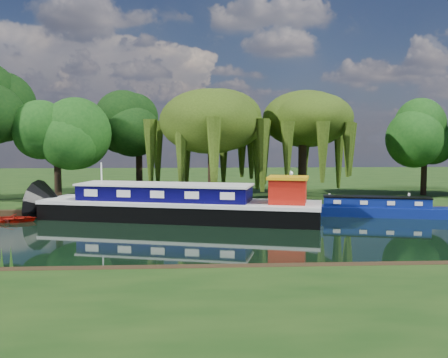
{
  "coord_description": "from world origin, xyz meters",
  "views": [
    {
      "loc": [
        -6.86,
        -27.59,
        5.46
      ],
      "look_at": [
        -4.96,
        5.52,
        2.8
      ],
      "focal_mm": 40.0,
      "sensor_mm": 36.0,
      "label": 1
    }
  ],
  "objects": [
    {
      "name": "dutch_barge",
      "position": [
        -7.8,
        5.98,
        0.99
      ],
      "size": [
        19.36,
        8.98,
        3.99
      ],
      "rotation": [
        0.0,
        0.0,
        -0.26
      ],
      "color": "black",
      "rests_on": "ground"
    },
    {
      "name": "ground",
      "position": [
        0.0,
        0.0,
        0.0
      ],
      "size": [
        120.0,
        120.0,
        0.0
      ],
      "primitive_type": "plane",
      "color": "black"
    },
    {
      "name": "lamppost",
      "position": [
        0.5,
        10.5,
        2.42
      ],
      "size": [
        0.36,
        0.36,
        2.56
      ],
      "color": "silver",
      "rests_on": "far_bank"
    },
    {
      "name": "willow_left",
      "position": [
        -5.5,
        12.99,
        6.7
      ],
      "size": [
        7.18,
        7.18,
        8.6
      ],
      "color": "black",
      "rests_on": "far_bank"
    },
    {
      "name": "red_dinghy",
      "position": [
        -18.87,
        5.83,
        0.0
      ],
      "size": [
        2.95,
        2.15,
        0.6
      ],
      "primitive_type": "imported",
      "rotation": [
        0.0,
        0.0,
        1.6
      ],
      "color": "#9F140B",
      "rests_on": "ground"
    },
    {
      "name": "mooring_posts",
      "position": [
        -0.5,
        8.4,
        0.95
      ],
      "size": [
        19.16,
        0.16,
        1.0
      ],
      "color": "silver",
      "rests_on": "far_bank"
    },
    {
      "name": "far_bank",
      "position": [
        0.0,
        34.0,
        0.23
      ],
      "size": [
        120.0,
        52.0,
        0.45
      ],
      "primitive_type": "cube",
      "color": "black",
      "rests_on": "ground"
    },
    {
      "name": "tree_far_left",
      "position": [
        -17.84,
        12.76,
        5.96
      ],
      "size": [
        4.99,
        4.99,
        8.04
      ],
      "color": "black",
      "rests_on": "far_bank"
    },
    {
      "name": "narrowboat",
      "position": [
        5.92,
        6.77,
        0.54
      ],
      "size": [
        10.51,
        4.11,
        1.52
      ],
      "rotation": [
        0.0,
        0.0,
        -0.24
      ],
      "color": "navy",
      "rests_on": "ground"
    },
    {
      "name": "tree_far_right",
      "position": [
        13.6,
        15.87,
        5.54
      ],
      "size": [
        4.52,
        4.52,
        7.39
      ],
      "color": "black",
      "rests_on": "far_bank"
    },
    {
      "name": "tree_far_mid",
      "position": [
        -12.0,
        18.26,
        6.35
      ],
      "size": [
        5.23,
        5.23,
        8.55
      ],
      "color": "black",
      "rests_on": "far_bank"
    },
    {
      "name": "willow_right",
      "position": [
        2.3,
        14.63,
        6.54
      ],
      "size": [
        6.86,
        6.86,
        8.35
      ],
      "color": "black",
      "rests_on": "far_bank"
    }
  ]
}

